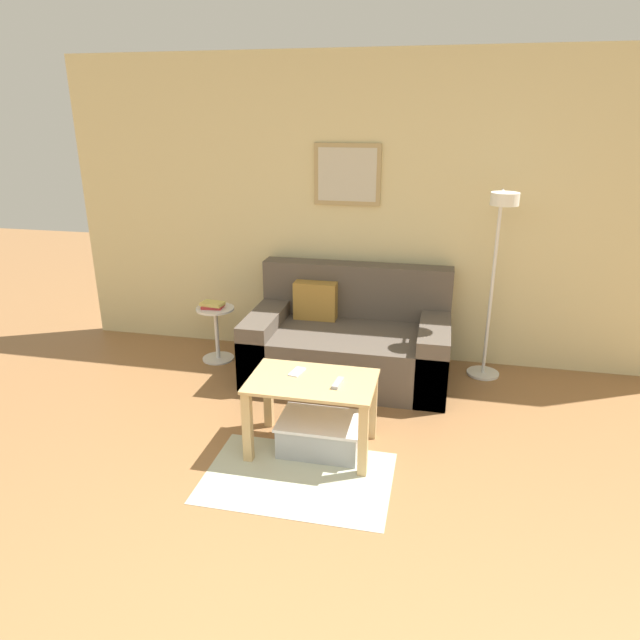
% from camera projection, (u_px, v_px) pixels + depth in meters
% --- Properties ---
extents(wall_back, '(5.60, 0.09, 2.55)m').
position_uv_depth(wall_back, '(383.00, 213.00, 4.80)').
color(wall_back, beige).
rests_on(wall_back, ground_plane).
extents(area_rug, '(1.13, 0.76, 0.01)m').
position_uv_depth(area_rug, '(298.00, 477.00, 3.45)').
color(area_rug, '#B2B79E').
rests_on(area_rug, ground_plane).
extents(couch, '(1.61, 0.95, 0.87)m').
position_uv_depth(couch, '(349.00, 341.00, 4.73)').
color(couch, brown).
rests_on(couch, ground_plane).
extents(coffee_table, '(0.80, 0.51, 0.50)m').
position_uv_depth(coffee_table, '(312.00, 396.00, 3.62)').
color(coffee_table, tan).
rests_on(coffee_table, ground_plane).
extents(storage_bin, '(0.54, 0.38, 0.22)m').
position_uv_depth(storage_bin, '(321.00, 434.00, 3.70)').
color(storage_bin, '#9EA3A8').
rests_on(storage_bin, ground_plane).
extents(floor_lamp, '(0.27, 0.49, 1.54)m').
position_uv_depth(floor_lamp, '(497.00, 258.00, 4.31)').
color(floor_lamp, white).
rests_on(floor_lamp, ground_plane).
extents(side_table, '(0.33, 0.33, 0.48)m').
position_uv_depth(side_table, '(216.00, 329.00, 5.00)').
color(side_table, white).
rests_on(side_table, ground_plane).
extents(book_stack, '(0.20, 0.17, 0.05)m').
position_uv_depth(book_stack, '(213.00, 305.00, 4.93)').
color(book_stack, '#B73333').
rests_on(book_stack, side_table).
extents(remote_control, '(0.05, 0.15, 0.02)m').
position_uv_depth(remote_control, '(338.00, 383.00, 3.52)').
color(remote_control, '#99999E').
rests_on(remote_control, coffee_table).
extents(cell_phone, '(0.09, 0.15, 0.01)m').
position_uv_depth(cell_phone, '(297.00, 372.00, 3.68)').
color(cell_phone, silver).
rests_on(cell_phone, coffee_table).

